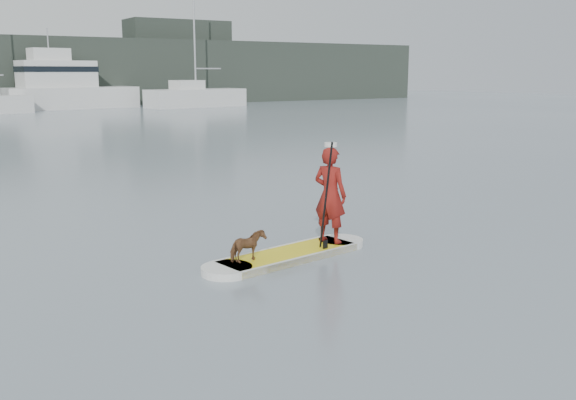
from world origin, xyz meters
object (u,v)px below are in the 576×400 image
paddleboard (288,255)px  paddler (330,195)px  motor_yacht_a (65,87)px  dog (248,246)px  sailboat_e (195,96)px

paddleboard → paddler: paddler is taller
paddleboard → motor_yacht_a: (7.23, 46.68, 1.75)m
dog → motor_yacht_a: (8.05, 46.81, 1.45)m
paddleboard → dog: 0.89m
paddleboard → sailboat_e: 46.90m
motor_yacht_a → dog: bearing=-106.7°
paddler → motor_yacht_a: 46.95m
paddler → sailboat_e: bearing=-44.8°
paddler → motor_yacht_a: size_ratio=0.15×
paddleboard → paddler: bearing=-0.0°
paddler → dog: (-1.78, -0.28, -0.60)m
paddler → dog: size_ratio=2.89×
dog → sailboat_e: 47.33m
paddler → motor_yacht_a: bearing=-31.7°
paddleboard → sailboat_e: size_ratio=0.26×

